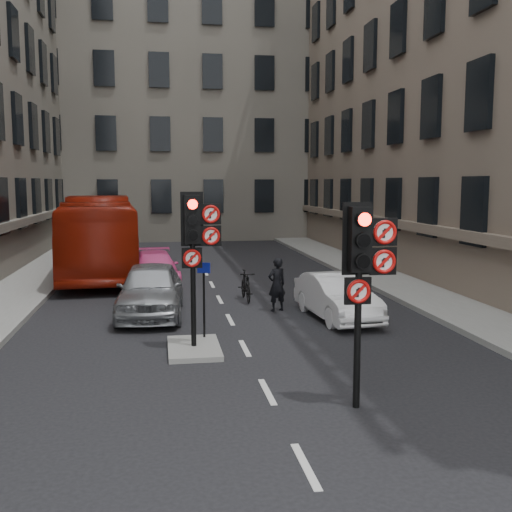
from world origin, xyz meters
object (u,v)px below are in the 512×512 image
object	(u,v)px
motorcycle	(246,286)
motorcyclist	(277,284)
signal_far	(196,235)
bus_red	(100,235)
info_sign	(204,289)
signal_near	(364,261)
car_silver	(151,289)
car_white	(337,297)
car_pink	(155,268)

from	to	relation	value
motorcycle	motorcyclist	bearing A→B (deg)	-68.76
signal_far	motorcycle	size ratio (longest dim) A/B	2.10
bus_red	info_sign	distance (m)	12.56
signal_near	signal_far	distance (m)	4.77
signal_near	motorcyclist	world-z (taller)	signal_near
signal_far	car_silver	xyz separation A→B (m)	(-1.12, 3.95, -1.92)
signal_near	car_silver	size ratio (longest dim) A/B	0.78
info_sign	car_white	bearing A→B (deg)	45.50
signal_near	car_white	bearing A→B (deg)	76.79
signal_near	motorcycle	xyz separation A→B (m)	(-0.64, 9.69, -2.07)
car_pink	car_silver	bearing A→B (deg)	-94.50
car_silver	signal_far	bearing A→B (deg)	-71.20
signal_near	bus_red	world-z (taller)	signal_near
signal_near	car_white	size ratio (longest dim) A/B	0.92
motorcycle	car_pink	bearing A→B (deg)	127.59
info_sign	car_silver	bearing A→B (deg)	132.09
bus_red	signal_far	bearing A→B (deg)	-79.47
signal_near	car_silver	bearing A→B (deg)	115.07
motorcycle	signal_near	bearing A→B (deg)	-87.28
signal_far	bus_red	size ratio (longest dim) A/B	0.30
signal_far	bus_red	xyz separation A→B (m)	(-3.39, 12.77, -1.03)
signal_far	motorcyclist	xyz separation A→B (m)	(2.66, 3.97, -1.88)
info_sign	car_pink	bearing A→B (deg)	117.80
car_pink	motorcycle	size ratio (longest dim) A/B	2.55
signal_far	motorcycle	bearing A→B (deg)	71.03
info_sign	motorcycle	bearing A→B (deg)	90.13
car_silver	car_white	bearing A→B (deg)	-10.67
motorcyclist	car_pink	bearing A→B (deg)	-76.15
motorcyclist	info_sign	xyz separation A→B (m)	(-2.45, -3.22, 0.50)
signal_far	car_pink	bearing A→B (deg)	96.36
car_white	motorcycle	bearing A→B (deg)	121.08
signal_near	signal_far	world-z (taller)	signal_far
motorcycle	info_sign	xyz separation A→B (m)	(-1.74, -4.95, 0.81)
motorcyclist	info_sign	world-z (taller)	info_sign
signal_far	car_pink	world-z (taller)	signal_far
motorcycle	car_silver	bearing A→B (deg)	-151.55
bus_red	car_white	bearing A→B (deg)	-57.55
car_silver	info_sign	size ratio (longest dim) A/B	2.47
info_sign	signal_near	bearing A→B (deg)	-43.76
signal_far	motorcyclist	world-z (taller)	signal_far
car_pink	car_white	bearing A→B (deg)	-56.25
car_white	motorcyclist	bearing A→B (deg)	134.06
bus_red	info_sign	size ratio (longest dim) A/B	6.46
signal_far	car_white	size ratio (longest dim) A/B	0.92
car_pink	bus_red	distance (m)	4.19
car_pink	bus_red	bearing A→B (deg)	121.28
car_pink	info_sign	xyz separation A→B (m)	(1.27, -8.71, 0.69)
car_white	info_sign	xyz separation A→B (m)	(-3.95, -1.93, 0.68)
car_white	bus_red	distance (m)	12.66
car_silver	info_sign	world-z (taller)	info_sign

